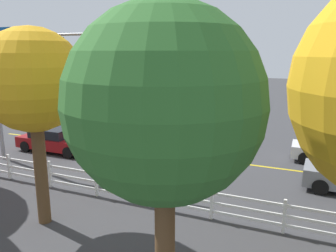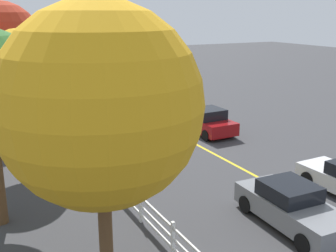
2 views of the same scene
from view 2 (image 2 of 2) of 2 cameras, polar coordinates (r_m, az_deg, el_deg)
ground_plane at (r=24.75m, az=1.16°, el=-1.10°), size 120.00×120.00×0.00m
lane_center_stripe at (r=21.49m, az=6.27°, el=-3.79°), size 28.00×0.16×0.01m
signal_assembly at (r=25.83m, az=-11.43°, el=10.09°), size 6.43×0.38×6.82m
car_0 at (r=24.85m, az=5.35°, el=0.63°), size 4.15×2.04×1.54m
car_2 at (r=14.85m, az=16.80°, el=-10.65°), size 4.36×1.99×1.47m
car_3 at (r=27.33m, az=-6.47°, el=1.86°), size 4.50×1.96×1.36m
white_rail_fence at (r=19.63m, az=-10.79°, el=-4.02°), size 26.10×0.10×1.15m
tree_0 at (r=19.73m, az=-19.57°, el=7.85°), size 3.26×3.26×6.43m
tree_1 at (r=27.92m, az=-22.20°, el=10.69°), size 5.06×5.06×7.82m
tree_3 at (r=10.14m, az=-9.45°, el=2.79°), size 5.14×5.14×7.45m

